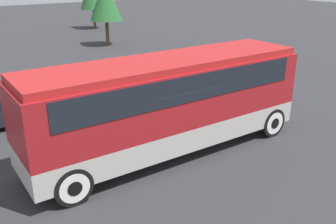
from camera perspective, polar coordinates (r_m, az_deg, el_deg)
ground_plane at (r=13.01m, az=-0.00°, el=-6.06°), size 120.00×120.00×0.00m
tour_bus at (r=12.29m, az=0.37°, el=2.24°), size 9.71×2.52×3.27m
parked_car_near at (r=16.79m, az=-8.81°, el=2.76°), size 4.30×1.91×1.47m
tree_left at (r=31.25m, az=-9.51°, el=16.52°), size 2.58×2.58×5.24m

